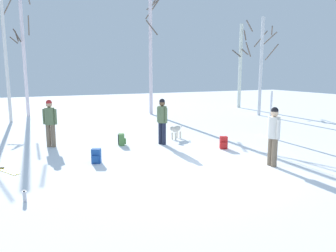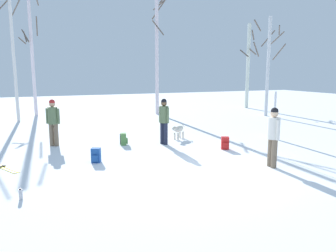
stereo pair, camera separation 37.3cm
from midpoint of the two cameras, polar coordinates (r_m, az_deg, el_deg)
ground_plane at (r=9.18m, az=5.94°, el=-7.56°), size 60.00×60.00×0.00m
person_0 at (r=11.97m, az=0.17°, el=1.35°), size 0.34×0.50×1.72m
person_1 at (r=12.35m, az=-18.86°, el=1.09°), size 0.47×0.34×1.72m
person_2 at (r=9.62m, az=19.19°, el=-1.24°), size 0.34×0.52×1.72m
dog at (r=13.00m, az=2.67°, el=-0.65°), size 0.77×0.55×0.57m
ski_pair_planted_0 at (r=13.72m, az=19.08°, el=1.78°), size 0.14×0.06×1.92m
ski_pair_lying_0 at (r=10.32m, az=-26.27°, el=-6.53°), size 0.96×1.52×0.05m
ski_poles_0 at (r=10.95m, az=19.38°, el=-0.87°), size 0.07×0.21×1.53m
backpack_0 at (r=9.91m, az=-11.57°, el=-5.13°), size 0.32×0.34×0.44m
backpack_1 at (r=11.55m, az=10.97°, el=-3.00°), size 0.32×0.34×0.44m
backpack_2 at (r=12.08m, az=-6.98°, el=-2.34°), size 0.32×0.30×0.44m
water_bottle_0 at (r=7.61m, az=-23.31°, el=-11.04°), size 0.08×0.08×0.25m
birch_tree_2 at (r=19.23m, az=-25.25°, el=12.59°), size 1.46×0.91×7.62m
birch_tree_3 at (r=21.40m, az=-22.46°, el=12.18°), size 1.28×1.09×7.61m
birch_tree_4 at (r=20.58m, az=-1.40°, el=13.39°), size 1.34×1.38×7.71m
birch_tree_5 at (r=20.72m, az=17.91°, el=10.29°), size 1.02×1.40×5.91m
birch_tree_6 at (r=24.82m, az=14.47°, el=10.55°), size 1.39×1.26×6.26m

